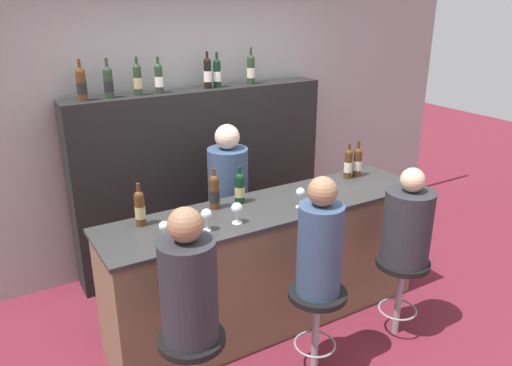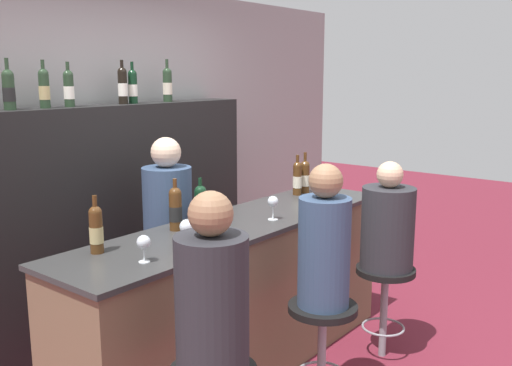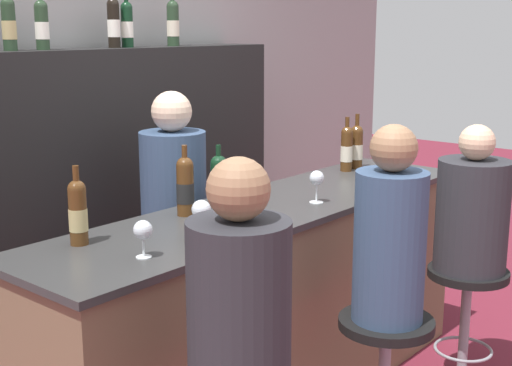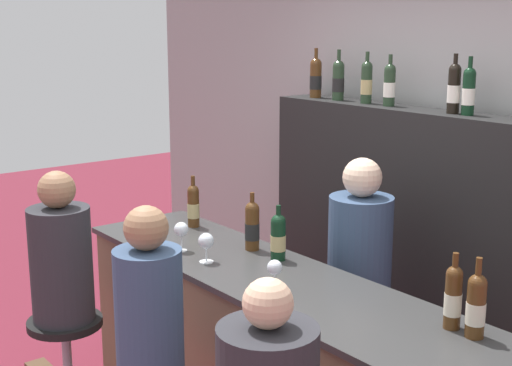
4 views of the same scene
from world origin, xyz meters
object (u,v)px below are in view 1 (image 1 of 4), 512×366
wine_bottle_counter_4 (357,162)px  wine_bottle_backbar_6 (251,69)px  wine_bottle_counter_2 (240,188)px  wine_bottle_backbar_4 (207,73)px  wine_glass_3 (300,193)px  bartender (229,216)px  bar_stool_left (192,355)px  bar_stool_right (401,276)px  wine_bottle_counter_3 (348,163)px  wine_glass_2 (237,209)px  wine_bottle_backbar_2 (138,79)px  guest_seated_left (188,284)px  wine_bottle_backbar_5 (217,73)px  wine_bottle_backbar_0 (81,84)px  wine_glass_0 (164,227)px  wine_bottle_counter_1 (214,192)px  guest_seated_middle (320,243)px  bar_stool_middle (317,308)px  wine_bottle_backbar_3 (159,78)px  wine_glass_1 (206,215)px  wine_bottle_counter_0 (140,208)px  guest_seated_right (407,224)px

wine_bottle_counter_4 → wine_bottle_backbar_6: 1.32m
wine_bottle_counter_2 → wine_bottle_backbar_4: wine_bottle_backbar_4 is taller
wine_glass_3 → bartender: bearing=104.9°
bar_stool_left → bar_stool_right: bearing=0.0°
wine_bottle_counter_3 → wine_glass_2: (-1.25, -0.31, -0.03)m
wine_bottle_backbar_6 → wine_bottle_backbar_2: bearing=180.0°
wine_glass_2 → guest_seated_left: bearing=-138.9°
wine_bottle_backbar_2 → wine_bottle_backbar_4: bearing=-0.0°
wine_bottle_backbar_4 → bar_stool_left: size_ratio=0.51×
bar_stool_right → wine_bottle_counter_3: bearing=80.6°
wine_bottle_backbar_5 → guest_seated_left: wine_bottle_backbar_5 is taller
wine_bottle_backbar_0 → wine_glass_3: wine_bottle_backbar_0 is taller
wine_glass_0 → wine_glass_2: bearing=0.0°
wine_glass_0 → wine_bottle_counter_2: bearing=23.1°
wine_bottle_counter_2 → wine_bottle_backbar_6: wine_bottle_backbar_6 is taller
wine_bottle_counter_1 → wine_bottle_backbar_5: size_ratio=1.00×
wine_glass_3 → guest_seated_middle: size_ratio=0.19×
wine_glass_2 → bar_stool_left: 0.99m
wine_bottle_counter_1 → wine_bottle_backbar_4: wine_bottle_backbar_4 is taller
bar_stool_middle → wine_bottle_backbar_0: bearing=117.7°
wine_bottle_backbar_4 → bar_stool_left: (-1.04, -1.85, -1.33)m
bar_stool_middle → wine_glass_0: bearing=148.6°
bar_stool_middle → guest_seated_middle: bearing=82.9°
wine_glass_2 → bar_stool_right: (1.12, -0.52, -0.61)m
wine_bottle_counter_4 → wine_bottle_backbar_3: wine_bottle_backbar_3 is taller
wine_bottle_counter_4 → wine_bottle_backbar_3: bearing=143.1°
wine_bottle_backbar_3 → wine_bottle_backbar_0: bearing=180.0°
bar_stool_left → wine_glass_1: bearing=55.0°
bar_stool_right → bartender: bartender is taller
wine_bottle_counter_2 → wine_bottle_counter_4: size_ratio=0.90×
wine_bottle_backbar_0 → wine_bottle_counter_4: bearing=-27.1°
wine_bottle_backbar_0 → wine_bottle_backbar_3: size_ratio=1.07×
wine_bottle_counter_0 → wine_bottle_counter_1: (0.56, -0.00, 0.00)m
wine_glass_2 → bartender: bearing=66.3°
wine_bottle_backbar_2 → wine_bottle_backbar_5: wine_bottle_backbar_2 is taller
bar_stool_left → wine_glass_3: bearing=24.6°
wine_glass_2 → bar_stool_middle: 0.86m
wine_bottle_counter_4 → wine_bottle_backbar_3: size_ratio=1.05×
wine_bottle_backbar_3 → guest_seated_middle: wine_bottle_backbar_3 is taller
guest_seated_middle → bartender: size_ratio=0.54×
wine_bottle_counter_4 → bar_stool_middle: bearing=-141.5°
guest_seated_middle → bar_stool_left: bearing=-180.0°
guest_seated_right → wine_glass_2: bearing=155.2°
bartender → wine_glass_1: bearing=-126.5°
wine_glass_1 → bar_stool_right: (1.35, -0.52, -0.62)m
bar_stool_right → wine_bottle_backbar_0: bearing=133.7°
wine_bottle_counter_1 → wine_bottle_backbar_5: (0.56, 1.03, 0.69)m
wine_bottle_backbar_4 → wine_bottle_backbar_6: size_ratio=0.96×
wine_bottle_counter_1 → guest_seated_right: guest_seated_right is taller
wine_bottle_counter_0 → wine_bottle_backbar_0: size_ratio=0.94×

